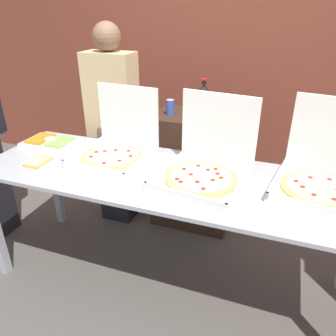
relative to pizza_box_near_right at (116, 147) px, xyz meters
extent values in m
plane|color=#514C47|center=(0.42, -0.13, -0.94)|extent=(16.00, 16.00, 0.00)
cube|color=brown|center=(0.42, 1.57, 0.46)|extent=(10.00, 0.06, 2.80)
cube|color=#A8AAB2|center=(0.42, -0.13, -0.09)|extent=(2.45, 0.79, 0.02)
cube|color=#A8AAB2|center=(-0.76, 0.22, -0.52)|extent=(0.06, 0.06, 0.84)
cube|color=white|center=(0.00, -0.06, -0.07)|extent=(0.49, 0.49, 0.02)
cube|color=white|center=(-0.02, -0.28, -0.04)|extent=(0.46, 0.05, 0.04)
cube|color=white|center=(-0.23, -0.05, -0.04)|extent=(0.05, 0.46, 0.04)
cube|color=white|center=(0.22, -0.07, -0.04)|extent=(0.05, 0.46, 0.04)
cube|color=white|center=(0.01, 0.18, 0.16)|extent=(0.46, 0.05, 0.44)
cylinder|color=tan|center=(0.00, -0.06, -0.05)|extent=(0.41, 0.41, 0.02)
cylinder|color=beige|center=(0.00, -0.06, -0.04)|extent=(0.35, 0.35, 0.00)
cylinder|color=maroon|center=(0.12, -0.03, -0.04)|extent=(0.03, 0.03, 0.00)
cylinder|color=maroon|center=(0.07, 0.04, -0.04)|extent=(0.03, 0.03, 0.00)
cylinder|color=maroon|center=(-0.02, 0.02, -0.04)|extent=(0.03, 0.03, 0.00)
cylinder|color=maroon|center=(-0.08, -0.02, -0.04)|extent=(0.03, 0.03, 0.00)
cylinder|color=maroon|center=(-0.13, -0.05, -0.04)|extent=(0.03, 0.03, 0.00)
cylinder|color=maroon|center=(-0.12, -0.13, -0.04)|extent=(0.03, 0.03, 0.00)
cylinder|color=maroon|center=(0.01, -0.19, -0.04)|extent=(0.03, 0.03, 0.00)
cylinder|color=maroon|center=(0.08, -0.12, -0.04)|extent=(0.03, 0.03, 0.00)
cube|color=white|center=(0.64, -0.15, -0.07)|extent=(0.55, 0.55, 0.02)
cube|color=white|center=(0.60, -0.39, -0.04)|extent=(0.48, 0.08, 0.04)
cube|color=white|center=(0.40, -0.12, -0.04)|extent=(0.08, 0.48, 0.04)
cube|color=white|center=(0.87, -0.19, -0.04)|extent=(0.08, 0.48, 0.04)
cube|color=white|center=(0.67, 0.10, 0.17)|extent=(0.48, 0.08, 0.46)
cylinder|color=tan|center=(0.64, -0.15, -0.05)|extent=(0.43, 0.43, 0.02)
cylinder|color=beige|center=(0.64, -0.15, -0.04)|extent=(0.37, 0.37, 0.00)
cylinder|color=maroon|center=(0.75, -0.12, -0.04)|extent=(0.03, 0.03, 0.00)
cylinder|color=maroon|center=(0.72, -0.08, -0.04)|extent=(0.03, 0.03, 0.00)
cylinder|color=maroon|center=(0.69, -0.03, -0.04)|extent=(0.03, 0.03, 0.00)
cylinder|color=maroon|center=(0.65, -0.05, -0.04)|extent=(0.03, 0.03, 0.00)
cylinder|color=maroon|center=(0.58, -0.02, -0.04)|extent=(0.03, 0.03, 0.00)
cylinder|color=maroon|center=(0.51, -0.09, -0.04)|extent=(0.03, 0.03, 0.00)
cylinder|color=maroon|center=(0.57, -0.15, -0.04)|extent=(0.03, 0.03, 0.00)
cylinder|color=maroon|center=(0.51, -0.23, -0.04)|extent=(0.03, 0.03, 0.00)
cylinder|color=maroon|center=(0.54, -0.25, -0.04)|extent=(0.03, 0.03, 0.00)
cylinder|color=maroon|center=(0.63, -0.22, -0.04)|extent=(0.03, 0.03, 0.00)
cylinder|color=maroon|center=(0.68, -0.29, -0.04)|extent=(0.03, 0.03, 0.00)
cylinder|color=maroon|center=(0.71, -0.17, -0.04)|extent=(0.03, 0.03, 0.00)
cube|color=white|center=(1.29, -0.04, -0.07)|extent=(0.57, 0.57, 0.02)
cube|color=white|center=(1.25, -0.28, -0.04)|extent=(0.49, 0.10, 0.04)
cube|color=white|center=(1.06, 0.00, -0.04)|extent=(0.10, 0.49, 0.04)
cube|color=white|center=(1.34, 0.21, 0.17)|extent=(0.49, 0.10, 0.47)
cylinder|color=tan|center=(1.29, -0.04, -0.05)|extent=(0.43, 0.43, 0.02)
cylinder|color=beige|center=(1.29, -0.04, -0.04)|extent=(0.37, 0.37, 0.00)
cylinder|color=maroon|center=(1.34, 0.07, -0.04)|extent=(0.03, 0.03, 0.00)
cylinder|color=maroon|center=(1.24, 0.05, -0.04)|extent=(0.03, 0.03, 0.00)
cylinder|color=maroon|center=(1.16, -0.02, -0.04)|extent=(0.03, 0.03, 0.00)
cylinder|color=maroon|center=(1.20, -0.08, -0.04)|extent=(0.03, 0.03, 0.00)
cylinder|color=maroon|center=(1.25, -0.15, -0.04)|extent=(0.03, 0.03, 0.00)
cylinder|color=maroon|center=(1.35, -0.16, -0.04)|extent=(0.03, 0.03, 0.00)
cylinder|color=white|center=(-0.44, -0.27, -0.08)|extent=(0.22, 0.22, 0.01)
cube|color=tan|center=(-0.44, -0.27, -0.07)|extent=(0.12, 0.17, 0.02)
cube|color=beige|center=(-0.44, -0.29, -0.05)|extent=(0.09, 0.12, 0.01)
cube|color=white|center=(-0.57, 0.03, -0.07)|extent=(0.39, 0.26, 0.03)
cube|color=orange|center=(-0.66, 0.03, -0.04)|extent=(0.14, 0.21, 0.02)
cube|color=#8CC65B|center=(-0.49, 0.03, -0.04)|extent=(0.14, 0.21, 0.02)
cylinder|color=white|center=(-0.57, 0.03, -0.04)|extent=(0.08, 0.08, 0.02)
cube|color=#382319|center=(0.37, 0.68, -0.44)|extent=(0.68, 0.47, 1.00)
cylinder|color=black|center=(0.42, 0.70, 0.16)|extent=(0.10, 0.10, 0.20)
cone|color=black|center=(0.42, 0.70, 0.28)|extent=(0.10, 0.10, 0.05)
cylinder|color=black|center=(0.42, 0.70, 0.32)|extent=(0.03, 0.03, 0.03)
cylinder|color=red|center=(0.42, 0.70, 0.35)|extent=(0.04, 0.04, 0.01)
cylinder|color=silver|center=(0.32, 0.81, 0.12)|extent=(0.07, 0.07, 0.12)
cylinder|color=silver|center=(0.32, 0.81, 0.18)|extent=(0.06, 0.06, 0.00)
cylinder|color=#334CB2|center=(0.17, 0.62, 0.12)|extent=(0.07, 0.07, 0.12)
cylinder|color=silver|center=(0.17, 0.62, 0.18)|extent=(0.06, 0.06, 0.00)
cube|color=black|center=(-0.28, 0.48, -0.53)|extent=(0.28, 0.20, 0.82)
cube|color=#D1B27F|center=(-0.28, 0.48, 0.21)|extent=(0.40, 0.22, 0.67)
sphere|color=brown|center=(-0.28, 0.48, 0.65)|extent=(0.21, 0.21, 0.21)
camera|label=1|loc=(1.03, -1.81, 0.87)|focal=35.00mm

